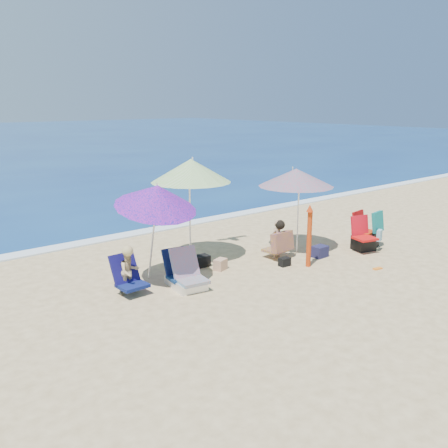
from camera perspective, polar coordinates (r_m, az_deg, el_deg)
ground at (r=9.89m, az=5.07°, el=-7.01°), size 120.00×120.00×0.00m
foam at (r=13.80m, az=-9.92°, el=-1.02°), size 120.00×0.50×0.04m
umbrella_turquoise at (r=11.80m, az=8.29°, el=5.30°), size 2.33×2.33×2.03m
umbrella_striped at (r=10.89m, az=-3.82°, el=6.13°), size 2.09×2.09×2.35m
umbrella_blue at (r=9.48m, az=-7.74°, el=3.14°), size 1.61×1.67×2.16m
furled_umbrella at (r=10.87m, az=9.77°, el=-0.99°), size 0.18×0.17×1.39m
chair_navy at (r=9.90m, az=-5.16°, el=-5.86°), size 0.60×0.72×0.69m
chair_rainbow at (r=9.62m, az=-4.06°, el=-6.29°), size 0.66×0.80×0.77m
camp_chair_left at (r=12.50m, az=15.69°, el=-1.79°), size 0.77×0.70×0.85m
camp_chair_right at (r=12.79m, az=16.21°, el=-1.10°), size 0.61×0.84×0.93m
person_center at (r=11.42m, az=6.29°, el=-1.83°), size 0.63×0.56×0.91m
person_left at (r=9.48m, az=-10.87°, el=-5.37°), size 0.54×0.65×0.95m
bag_black_a at (r=10.91m, az=-2.61°, el=-4.26°), size 0.36×0.27×0.25m
bag_tan at (r=10.69m, az=-0.41°, el=-4.66°), size 0.33×0.28×0.24m
bag_navy_b at (r=11.76m, az=10.95°, el=-3.12°), size 0.36×0.27×0.26m
bag_black_b at (r=11.01m, az=6.97°, el=-4.34°), size 0.25×0.18×0.19m
orange_item at (r=11.25m, az=17.23°, el=-4.91°), size 0.22×0.13×0.03m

